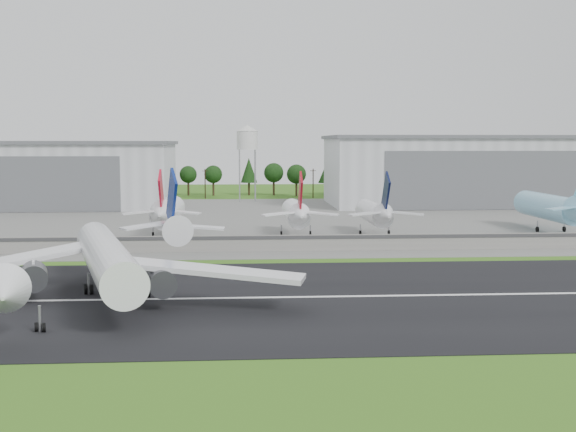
{
  "coord_description": "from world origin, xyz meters",
  "views": [
    {
      "loc": [
        -7.6,
        -93.56,
        22.65
      ],
      "look_at": [
        1.18,
        40.0,
        9.0
      ],
      "focal_mm": 45.0,
      "sensor_mm": 36.0,
      "label": 1
    }
  ],
  "objects": [
    {
      "name": "ground",
      "position": [
        0.0,
        0.0,
        0.0
      ],
      "size": [
        600.0,
        600.0,
        0.0
      ],
      "primitive_type": "plane",
      "color": "#255A15",
      "rests_on": "ground"
    },
    {
      "name": "runway",
      "position": [
        0.0,
        10.0,
        0.05
      ],
      "size": [
        320.0,
        60.0,
        0.1
      ],
      "primitive_type": "cube",
      "color": "black",
      "rests_on": "ground"
    },
    {
      "name": "runway_centerline",
      "position": [
        0.0,
        10.0,
        0.11
      ],
      "size": [
        220.0,
        1.0,
        0.02
      ],
      "primitive_type": "cube",
      "color": "white",
      "rests_on": "runway"
    },
    {
      "name": "apron",
      "position": [
        0.0,
        120.0,
        0.05
      ],
      "size": [
        320.0,
        150.0,
        0.1
      ],
      "primitive_type": "cube",
      "color": "slate",
      "rests_on": "ground"
    },
    {
      "name": "blast_fence",
      "position": [
        0.0,
        54.99,
        1.81
      ],
      "size": [
        240.0,
        0.61,
        3.5
      ],
      "color": "gray",
      "rests_on": "ground"
    },
    {
      "name": "hangar_west",
      "position": [
        -80.0,
        164.92,
        11.63
      ],
      "size": [
        97.0,
        44.0,
        23.2
      ],
      "color": "silver",
      "rests_on": "ground"
    },
    {
      "name": "hangar_east",
      "position": [
        75.0,
        164.92,
        12.63
      ],
      "size": [
        102.0,
        47.0,
        25.2
      ],
      "color": "silver",
      "rests_on": "ground"
    },
    {
      "name": "water_tower",
      "position": [
        -5.0,
        185.0,
        24.55
      ],
      "size": [
        8.4,
        8.4,
        29.4
      ],
      "color": "#99999E",
      "rests_on": "ground"
    },
    {
      "name": "utility_poles",
      "position": [
        0.0,
        200.0,
        0.0
      ],
      "size": [
        230.0,
        3.0,
        12.0
      ],
      "primitive_type": null,
      "color": "black",
      "rests_on": "ground"
    },
    {
      "name": "treeline",
      "position": [
        0.0,
        215.0,
        0.0
      ],
      "size": [
        320.0,
        16.0,
        22.0
      ],
      "primitive_type": null,
      "color": "black",
      "rests_on": "ground"
    },
    {
      "name": "main_airliner",
      "position": [
        -26.96,
        9.58,
        4.89
      ],
      "size": [
        55.17,
        58.34,
        18.17
      ],
      "rotation": [
        0.0,
        0.0,
        3.41
      ],
      "color": "white",
      "rests_on": "runway"
    },
    {
      "name": "parked_jet_red_a",
      "position": [
        -24.97,
        76.59,
        6.38
      ],
      "size": [
        7.36,
        31.29,
        16.9
      ],
      "color": "silver",
      "rests_on": "ground"
    },
    {
      "name": "parked_jet_red_b",
      "position": [
        5.57,
        76.52,
        5.93
      ],
      "size": [
        7.36,
        31.29,
        16.42
      ],
      "color": "white",
      "rests_on": "ground"
    },
    {
      "name": "parked_jet_navy",
      "position": [
        24.71,
        76.5,
        5.85
      ],
      "size": [
        7.36,
        31.29,
        16.33
      ],
      "color": "silver",
      "rests_on": "ground"
    },
    {
      "name": "parked_jet_skyblue",
      "position": [
        70.79,
        81.61,
        6.5
      ],
      "size": [
        7.36,
        37.29,
        17.08
      ],
      "color": "#85C5E5",
      "rests_on": "ground"
    }
  ]
}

